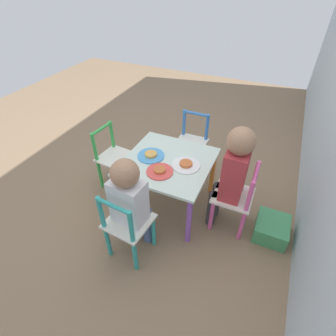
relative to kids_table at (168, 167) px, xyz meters
name	(u,v)px	position (x,y,z in m)	size (l,w,h in m)	color
ground_plane	(168,203)	(0.00, 0.00, -0.37)	(6.00, 6.00, 0.00)	#7F664C
kids_table	(168,167)	(0.00, 0.00, 0.00)	(0.61, 0.61, 0.43)	silver
chair_pink	(236,198)	(0.00, 0.51, -0.11)	(0.26, 0.26, 0.53)	silver
chair_teal	(127,226)	(0.51, -0.05, -0.11)	(0.28, 0.28, 0.53)	silver
chair_green	(114,158)	(-0.05, -0.51, -0.11)	(0.28, 0.28, 0.53)	silver
chair_blue	(191,144)	(-0.51, 0.00, -0.11)	(0.26, 0.26, 0.53)	silver
child_back	(232,171)	(0.00, 0.45, 0.12)	(0.20, 0.22, 0.81)	#38383D
child_right	(130,199)	(0.45, -0.04, 0.07)	(0.22, 0.21, 0.74)	#4C608E
plate_back	(186,165)	(0.00, 0.14, 0.07)	(0.20, 0.20, 0.03)	white
plate_right	(160,171)	(0.14, 0.00, 0.07)	(0.18, 0.18, 0.03)	#E54C47
plate_front	(151,155)	(0.00, -0.14, 0.07)	(0.19, 0.19, 0.03)	#4C9EE0
storage_bin	(271,228)	(-0.02, 0.79, -0.31)	(0.25, 0.22, 0.13)	#3D8E56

